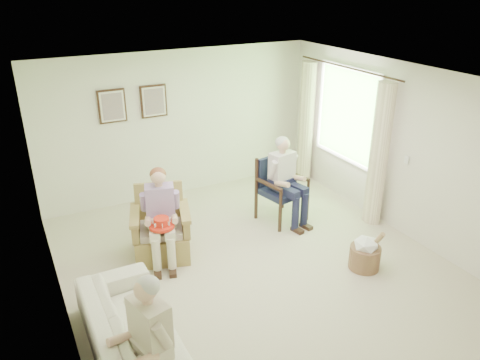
{
  "coord_description": "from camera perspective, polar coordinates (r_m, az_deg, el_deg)",
  "views": [
    {
      "loc": [
        -2.74,
        -4.82,
        3.74
      ],
      "look_at": [
        0.08,
        0.59,
        1.05
      ],
      "focal_mm": 35.0,
      "sensor_mm": 36.0,
      "label": 1
    }
  ],
  "objects": [
    {
      "name": "curtain_right",
      "position": [
        9.02,
        8.07,
        6.88
      ],
      "size": [
        0.34,
        0.34,
        2.3
      ],
      "primitive_type": "cylinder",
      "color": "#FDEBC6",
      "rests_on": "ground"
    },
    {
      "name": "framed_print_left",
      "position": [
        7.94,
        -15.31,
        8.67
      ],
      "size": [
        0.45,
        0.05,
        0.55
      ],
      "color": "#382114",
      "rests_on": "back_wall"
    },
    {
      "name": "front_wall",
      "position": [
        4.22,
        21.07,
        -13.48
      ],
      "size": [
        5.0,
        0.04,
        2.6
      ],
      "primitive_type": "cube",
      "color": "silver",
      "rests_on": "ground"
    },
    {
      "name": "hatbox",
      "position": [
        6.71,
        15.03,
        -8.54
      ],
      "size": [
        0.53,
        0.53,
        0.62
      ],
      "color": "#A57059",
      "rests_on": "ground"
    },
    {
      "name": "red_hat",
      "position": [
        6.38,
        -9.53,
        -5.29
      ],
      "size": [
        0.34,
        0.34,
        0.14
      ],
      "color": "red",
      "rests_on": "person_wicker"
    },
    {
      "name": "ceiling",
      "position": [
        5.66,
        2.08,
        12.15
      ],
      "size": [
        5.0,
        5.5,
        0.02
      ],
      "primitive_type": "cube",
      "color": "white",
      "rests_on": "back_wall"
    },
    {
      "name": "wood_armchair",
      "position": [
        7.68,
        4.8,
        -0.71
      ],
      "size": [
        0.67,
        0.63,
        1.03
      ],
      "rotation": [
        0.0,
        0.0,
        0.2
      ],
      "color": "black",
      "rests_on": "ground"
    },
    {
      "name": "sofa",
      "position": [
        5.22,
        -12.61,
        -17.87
      ],
      "size": [
        2.19,
        0.86,
        0.64
      ],
      "primitive_type": "imported",
      "rotation": [
        0.0,
        0.0,
        1.57
      ],
      "color": "#EEE8CE",
      "rests_on": "ground"
    },
    {
      "name": "floor",
      "position": [
        6.69,
        1.75,
        -10.22
      ],
      "size": [
        5.5,
        5.5,
        0.0
      ],
      "primitive_type": "plane",
      "color": "beige",
      "rests_on": "ground"
    },
    {
      "name": "left_wall",
      "position": [
        5.41,
        -21.96,
        -4.94
      ],
      "size": [
        0.04,
        5.5,
        2.6
      ],
      "primitive_type": "cube",
      "color": "silver",
      "rests_on": "ground"
    },
    {
      "name": "person_dark",
      "position": [
        7.44,
        5.56,
        0.65
      ],
      "size": [
        0.4,
        0.62,
        1.4
      ],
      "rotation": [
        0.0,
        0.0,
        0.2
      ],
      "color": "#1B1E3C",
      "rests_on": "ground"
    },
    {
      "name": "framed_print_right",
      "position": [
        8.11,
        -10.46,
        9.42
      ],
      "size": [
        0.45,
        0.05,
        0.55
      ],
      "color": "#382114",
      "rests_on": "back_wall"
    },
    {
      "name": "window",
      "position": [
        8.25,
        12.95,
        8.04
      ],
      "size": [
        0.13,
        2.5,
        1.63
      ],
      "color": "#2D6B23",
      "rests_on": "right_wall"
    },
    {
      "name": "wicker_armchair",
      "position": [
        6.85,
        -9.62,
        -6.58
      ],
      "size": [
        0.78,
        0.78,
        1.0
      ],
      "rotation": [
        0.0,
        0.0,
        -0.3
      ],
      "color": "#A78D4F",
      "rests_on": "ground"
    },
    {
      "name": "person_sofa",
      "position": [
        4.55,
        -11.12,
        -18.1
      ],
      "size": [
        0.42,
        0.63,
        1.29
      ],
      "rotation": [
        0.0,
        0.0,
        -1.31
      ],
      "color": "beige",
      "rests_on": "ground"
    },
    {
      "name": "right_wall",
      "position": [
        7.53,
        18.77,
        3.58
      ],
      "size": [
        0.04,
        5.5,
        2.6
      ],
      "primitive_type": "cube",
      "color": "silver",
      "rests_on": "ground"
    },
    {
      "name": "back_wall",
      "position": [
        8.41,
        -7.37,
        6.74
      ],
      "size": [
        5.0,
        0.04,
        2.6
      ],
      "primitive_type": "cube",
      "color": "silver",
      "rests_on": "ground"
    },
    {
      "name": "curtain_left",
      "position": [
        7.6,
        16.56,
        2.86
      ],
      "size": [
        0.34,
        0.34,
        2.3
      ],
      "primitive_type": "cylinder",
      "color": "#FDEBC6",
      "rests_on": "ground"
    },
    {
      "name": "person_wicker",
      "position": [
        6.52,
        -9.52,
        -3.64
      ],
      "size": [
        0.4,
        0.62,
        1.33
      ],
      "rotation": [
        0.0,
        0.0,
        -0.3
      ],
      "color": "beige",
      "rests_on": "ground"
    }
  ]
}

